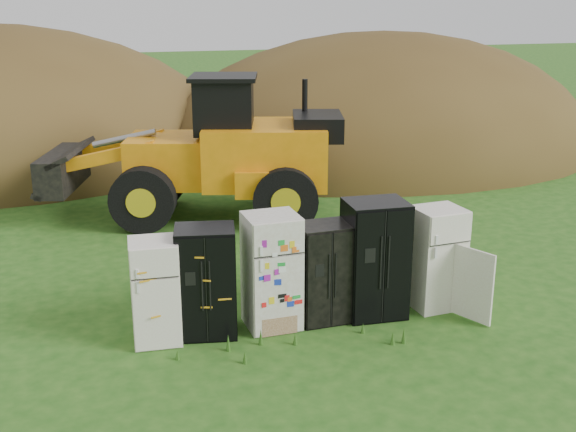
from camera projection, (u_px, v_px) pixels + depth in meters
name	position (u px, v px, depth m)	size (l,w,h in m)	color
ground	(301.00, 322.00, 11.92)	(120.00, 120.00, 0.00)	#1F4F15
fridge_leftmost	(155.00, 291.00, 11.06)	(0.73, 0.70, 1.65)	white
fridge_black_side	(206.00, 281.00, 11.28)	(0.92, 0.73, 1.77)	black
fridge_sticker	(272.00, 271.00, 11.54)	(0.84, 0.77, 1.88)	white
fridge_dark_mid	(323.00, 273.00, 11.79)	(0.85, 0.69, 1.66)	black
fridge_black_right	(375.00, 259.00, 11.95)	(0.99, 0.82, 1.97)	black
fridge_open_door	(436.00, 258.00, 12.29)	(0.80, 0.74, 1.76)	white
wheel_loader	(189.00, 148.00, 17.10)	(7.03, 2.85, 3.40)	orange
dirt_mound_right	(379.00, 153.00, 24.69)	(15.22, 11.16, 8.12)	#473317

